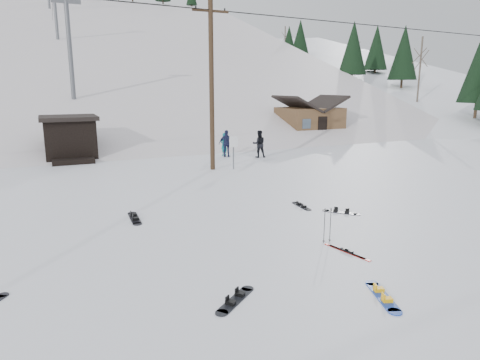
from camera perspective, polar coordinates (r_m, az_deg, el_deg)
name	(u,v)px	position (r m, az deg, el deg)	size (l,w,h in m)	color
ground	(337,272)	(11.30, 12.84, -11.92)	(200.00, 200.00, 0.00)	white
ski_slope	(100,202)	(65.56, -18.13, -2.81)	(60.00, 75.00, 45.00)	silver
ridge_right	(335,179)	(74.76, 12.57, 0.15)	(34.00, 85.00, 36.00)	white
treeline_right	(361,118)	(65.79, 15.83, 8.02)	(20.00, 60.00, 10.00)	black
treeline_crest	(77,109)	(94.42, -20.87, 8.90)	(50.00, 6.00, 10.00)	black
utility_pole	(212,84)	(23.64, -3.81, 12.65)	(2.00, 0.26, 9.00)	#3A2819
trail_sign	(234,147)	(23.89, -0.86, 4.47)	(0.50, 0.09, 1.85)	#595B60
lift_hut	(70,138)	(29.25, -21.73, 5.25)	(3.40, 4.10, 2.75)	black
lift_tower_near	(69,44)	(38.31, -21.79, 16.51)	(2.20, 0.36, 8.00)	#595B60
lift_tower_mid	(55,1)	(58.95, -23.50, 21.05)	(2.20, 0.36, 8.00)	#595B60
cabin	(309,122)	(38.70, 9.22, 7.71)	(5.39, 4.40, 3.77)	brown
hero_snowboard	(383,296)	(10.35, 18.49, -14.46)	(0.76, 1.53, 0.11)	#1C43B8
hero_skis	(347,252)	(12.60, 14.06, -9.24)	(0.42, 1.59, 0.08)	#AA1811
ski_poles	(327,225)	(13.08, 11.57, -5.88)	(0.29, 0.08, 1.06)	black
board_scatter_a	(235,300)	(9.72, -0.63, -15.65)	(1.23, 1.03, 0.10)	black
board_scatter_b	(135,218)	(15.62, -13.88, -4.93)	(0.38, 1.65, 0.12)	black
board_scatter_d	(341,212)	(16.30, 13.33, -4.18)	(1.00, 1.15, 0.10)	black
board_scatter_f	(301,206)	(16.85, 8.18, -3.43)	(0.32, 1.32, 0.09)	black
skier_teal	(224,144)	(28.78, -2.16, 4.79)	(0.55, 0.36, 1.51)	#0C6E78
skier_dark	(259,144)	(27.96, 2.55, 4.83)	(0.86, 0.67, 1.77)	black
skier_pink	(305,130)	(37.49, 8.63, 6.56)	(1.06, 0.61, 1.65)	#F5569E
skier_navy	(227,144)	(28.10, -1.78, 4.88)	(1.04, 0.43, 1.77)	#191D3F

